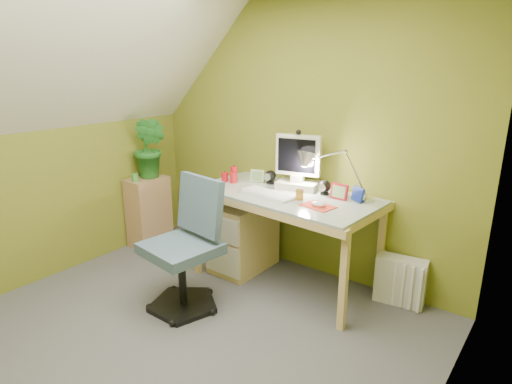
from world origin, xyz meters
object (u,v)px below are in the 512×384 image
Objects in this scene: task_chair at (180,246)px; radiator at (400,281)px; desk_lamp at (348,163)px; monitor at (298,157)px; potted_plant at (150,148)px; side_ledge at (149,211)px; desk at (285,239)px.

radiator is (1.32, 1.09, -0.33)m from task_chair.
desk_lamp is at bearing 56.87° from task_chair.
monitor reaches higher than potted_plant.
side_ledge is (-2.03, -0.35, -0.74)m from desk_lamp.
monitor is at bearing 10.82° from potted_plant.
desk_lamp is at bearing 9.68° from side_ledge.
desk_lamp reaches higher than desk.
task_chair is (-0.40, -0.82, 0.12)m from desk.
monitor is at bearing 12.35° from side_ledge.
desk_lamp reaches higher than radiator.
desk is 0.98m from radiator.
side_ledge is at bearing 177.30° from desk_lamp.
desk is 0.92m from task_chair.
monitor is (-0.00, 0.18, 0.68)m from desk.
radiator is at bearing -8.91° from monitor.
side_ledge is 1.15× the size of potted_plant.
desk is at bearing 71.22° from task_chair.
side_ledge is 0.68× the size of task_chair.
potted_plant is 1.63× the size of radiator.
task_chair is (-0.85, -1.00, -0.57)m from desk_lamp.
potted_plant is at bearing 176.06° from desk_lamp.
desk_lamp is at bearing 8.43° from potted_plant.
potted_plant is at bearing 176.32° from monitor.
monitor is 0.78× the size of side_ledge.
task_chair reaches higher than side_ledge.
side_ledge is at bearing 158.48° from task_chair.
monitor is at bearing 176.87° from radiator.
side_ledge is 1.88× the size of radiator.
desk_lamp is (0.45, 0.00, 0.01)m from monitor.
task_chair is 2.74× the size of radiator.
desk_lamp reaches higher than potted_plant.
potted_plant reaches higher than desk.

